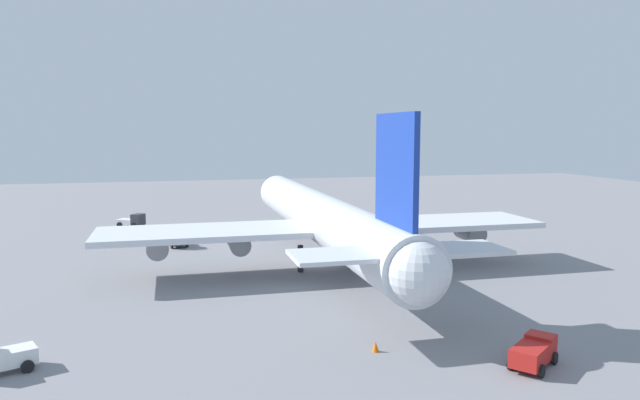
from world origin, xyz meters
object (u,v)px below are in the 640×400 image
(cargo_airplane, at_px, (321,218))
(pushback_tractor, at_px, (0,357))
(cargo_loader, at_px, (534,352))
(catering_truck, at_px, (133,221))
(baggage_tug, at_px, (177,239))
(safety_cone_tail, at_px, (376,347))
(safety_cone_nose, at_px, (288,226))

(cargo_airplane, distance_m, pushback_tractor, 41.54)
(cargo_loader, bearing_deg, cargo_airplane, 11.30)
(cargo_airplane, xyz_separation_m, catering_truck, (37.66, 25.34, -5.05))
(cargo_airplane, xyz_separation_m, cargo_loader, (-35.74, -7.14, -5.10))
(catering_truck, relative_size, pushback_tractor, 1.13)
(cargo_airplane, height_order, baggage_tug, cargo_airplane)
(cargo_loader, xyz_separation_m, baggage_tug, (53.59, 24.92, 0.01))
(catering_truck, xyz_separation_m, safety_cone_tail, (-67.71, -22.13, -0.77))
(catering_truck, bearing_deg, baggage_tug, -159.13)
(cargo_airplane, bearing_deg, pushback_tractor, 131.62)
(pushback_tractor, height_order, safety_cone_tail, pushback_tractor)
(cargo_airplane, xyz_separation_m, pushback_tractor, (-27.39, 30.82, -5.03))
(cargo_loader, bearing_deg, catering_truck, 23.87)
(cargo_loader, height_order, baggage_tug, baggage_tug)
(catering_truck, relative_size, safety_cone_nose, 9.39)
(catering_truck, bearing_deg, cargo_loader, -156.13)
(cargo_airplane, bearing_deg, baggage_tug, 44.89)
(cargo_airplane, bearing_deg, cargo_loader, -168.70)
(cargo_loader, bearing_deg, baggage_tug, 24.94)
(baggage_tug, bearing_deg, catering_truck, 20.87)
(cargo_loader, height_order, pushback_tractor, pushback_tractor)
(pushback_tractor, xyz_separation_m, baggage_tug, (45.23, -13.04, -0.05))
(cargo_airplane, relative_size, cargo_loader, 13.22)
(catering_truck, bearing_deg, safety_cone_tail, -161.90)
(cargo_airplane, xyz_separation_m, baggage_tug, (17.85, 17.78, -5.08))
(cargo_airplane, height_order, safety_cone_tail, cargo_airplane)
(safety_cone_nose, bearing_deg, catering_truck, 75.95)
(baggage_tug, xyz_separation_m, safety_cone_nose, (13.04, -19.50, -0.87))
(cargo_airplane, distance_m, catering_truck, 45.67)
(cargo_airplane, bearing_deg, safety_cone_tail, 173.92)
(pushback_tractor, distance_m, safety_cone_nose, 66.76)
(cargo_loader, distance_m, catering_truck, 80.27)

